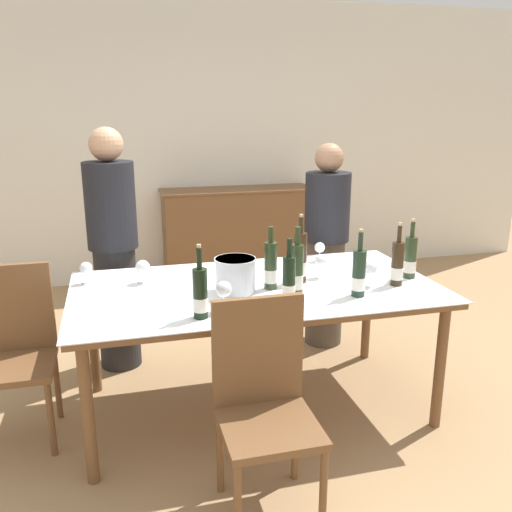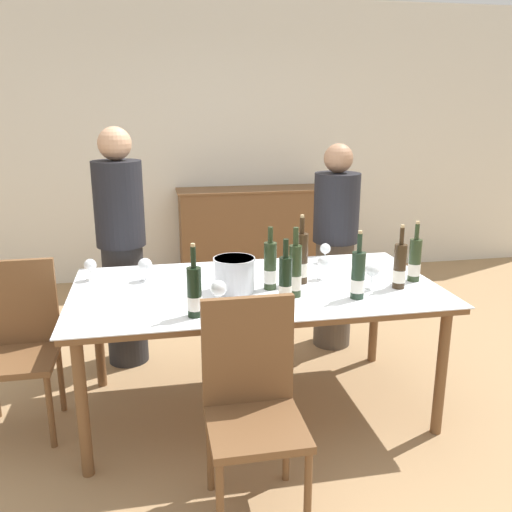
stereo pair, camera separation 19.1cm
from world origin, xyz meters
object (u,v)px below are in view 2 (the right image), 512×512
at_px(wine_glass_0, 145,266).
at_px(chair_left_end, 18,337).
at_px(wine_bottle_2, 358,276).
at_px(wine_bottle_7, 194,293).
at_px(wine_bottle_5, 400,267).
at_px(chair_near_front, 252,395).
at_px(person_host, 122,249).
at_px(wine_bottle_1, 415,261).
at_px(sideboard_cabinet, 254,235).
at_px(wine_glass_4, 323,263).
at_px(wine_bottle_4, 270,267).
at_px(wine_glass_2, 219,289).
at_px(wine_glass_1, 372,271).
at_px(wine_bottle_6, 295,272).
at_px(dining_table, 256,296).
at_px(wine_glass_3, 325,249).
at_px(wine_bottle_0, 301,260).
at_px(person_guest_left, 335,248).
at_px(wine_glass_5, 90,266).
at_px(ice_bucket, 234,274).
at_px(wine_bottle_3, 285,282).

relative_size(wine_glass_0, chair_left_end, 0.15).
height_order(wine_bottle_2, wine_bottle_7, wine_bottle_2).
bearing_deg(wine_bottle_5, chair_near_front, -148.27).
xyz_separation_m(chair_near_front, person_host, (-0.61, 1.57, 0.29)).
xyz_separation_m(wine_bottle_1, wine_glass_0, (-1.55, 0.30, -0.03)).
xyz_separation_m(sideboard_cabinet, wine_glass_4, (-0.04, -2.42, 0.39)).
distance_m(wine_bottle_4, wine_glass_2, 0.43).
bearing_deg(person_host, wine_glass_2, -65.27).
bearing_deg(wine_bottle_5, wine_glass_1, 173.72).
height_order(sideboard_cabinet, wine_glass_0, sideboard_cabinet).
bearing_deg(wine_bottle_6, wine_bottle_1, 9.61).
xyz_separation_m(dining_table, wine_bottle_6, (0.17, -0.20, 0.20)).
bearing_deg(wine_glass_0, sideboard_cabinet, 64.42).
bearing_deg(wine_glass_4, chair_left_end, 178.89).
bearing_deg(wine_bottle_4, wine_bottle_2, -29.19).
height_order(wine_glass_4, chair_near_front, chair_near_front).
relative_size(wine_bottle_6, wine_glass_1, 2.55).
distance_m(wine_glass_0, wine_glass_2, 0.67).
xyz_separation_m(wine_bottle_5, wine_glass_3, (-0.25, 0.58, -0.03)).
relative_size(dining_table, wine_bottle_6, 5.42).
relative_size(wine_bottle_0, chair_left_end, 0.42).
height_order(wine_glass_3, wine_glass_4, wine_glass_4).
distance_m(wine_bottle_1, person_guest_left, 0.90).
xyz_separation_m(wine_bottle_0, wine_glass_3, (0.27, 0.38, -0.05)).
xyz_separation_m(wine_glass_1, wine_glass_5, (-1.57, 0.46, -0.02)).
relative_size(wine_glass_1, wine_glass_5, 1.15).
bearing_deg(wine_glass_5, wine_bottle_2, -22.44).
distance_m(ice_bucket, chair_left_end, 1.26).
bearing_deg(wine_glass_4, sideboard_cabinet, 88.98).
bearing_deg(wine_bottle_4, ice_bucket, -178.85).
height_order(sideboard_cabinet, dining_table, sideboard_cabinet).
bearing_deg(wine_glass_3, wine_glass_4, -110.07).
bearing_deg(wine_bottle_2, wine_glass_5, 157.56).
bearing_deg(person_host, wine_bottle_6, -46.46).
distance_m(wine_glass_4, wine_glass_5, 1.38).
relative_size(wine_glass_3, person_host, 0.08).
distance_m(wine_bottle_3, wine_bottle_4, 0.26).
distance_m(wine_bottle_0, wine_glass_4, 0.16).
distance_m(wine_glass_5, chair_left_end, 0.55).
height_order(wine_glass_2, chair_near_front, chair_near_front).
distance_m(person_host, person_guest_left, 1.53).
distance_m(wine_bottle_5, wine_glass_1, 0.16).
bearing_deg(wine_bottle_2, wine_glass_3, 86.29).
relative_size(wine_bottle_7, wine_glass_3, 2.87).
distance_m(wine_bottle_1, wine_glass_4, 0.53).
distance_m(wine_bottle_0, wine_glass_2, 0.63).
bearing_deg(wine_bottle_2, wine_bottle_4, 150.81).
height_order(wine_glass_4, person_host, person_host).
bearing_deg(wine_bottle_1, chair_left_end, 175.78).
relative_size(ice_bucket, wine_bottle_4, 0.65).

